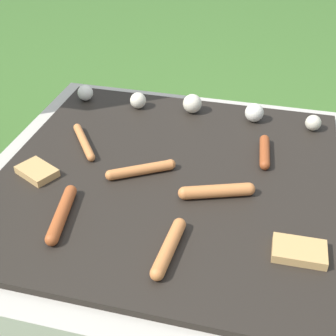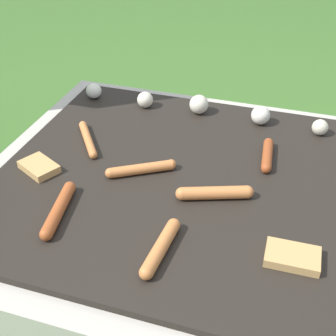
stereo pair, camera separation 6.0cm
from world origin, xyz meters
The scene contains 11 objects.
ground_plane centered at (0.00, 0.00, 0.00)m, with size 14.00×14.00×0.00m, color #3D6628.
grill centered at (0.00, 0.00, 0.18)m, with size 0.99×0.99×0.37m.
sausage_front_left centered at (-0.07, -0.02, 0.38)m, with size 0.17×0.11×0.03m.
sausage_front_right centered at (0.14, -0.06, 0.38)m, with size 0.18×0.09×0.03m.
sausage_back_left centered at (-0.27, 0.08, 0.38)m, with size 0.12×0.16×0.02m.
sausage_front_center centered at (0.07, -0.27, 0.38)m, with size 0.04×0.18×0.03m.
sausage_mid_right centered at (-0.19, -0.23, 0.38)m, with size 0.06×0.20×0.03m.
sausage_back_right centered at (0.24, 0.15, 0.38)m, with size 0.04×0.15×0.03m.
bread_slice_left centered at (0.34, -0.21, 0.38)m, with size 0.11×0.08×0.02m.
bread_slice_right centered at (-0.33, -0.08, 0.38)m, with size 0.12×0.11×0.02m.
mushroom_row centered at (-0.01, 0.34, 0.39)m, with size 0.78×0.07×0.06m.
Camera 2 is at (0.30, -0.94, 1.08)m, focal length 50.00 mm.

